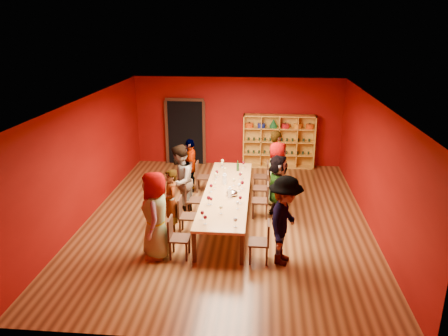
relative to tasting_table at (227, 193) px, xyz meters
The scene contains 45 objects.
room_shell 0.80m from the tasting_table, ahead, with size 7.10×9.10×3.04m.
tasting_table is the anchor object (origin of this frame).
doorway 4.80m from the tasting_table, 112.09° to the left, with size 1.40×0.17×2.30m.
shelving_unit 4.55m from the tasting_table, 72.08° to the left, with size 2.40×0.40×1.80m.
chair_person_left_0 2.18m from the tasting_table, 114.76° to the right, with size 0.42×0.42×0.89m.
person_left_0 2.39m from the tasting_table, 123.79° to the right, with size 0.92×0.50×1.88m, color pink.
chair_person_left_1 1.29m from the tasting_table, 135.75° to the right, with size 0.42×0.42×0.89m.
person_left_1 1.52m from the tasting_table, 144.14° to the right, with size 0.57×0.42×1.56m, color #C68589.
chair_person_left_2 0.94m from the tasting_table, behind, with size 0.42×0.42×0.89m.
person_left_2 1.23m from the tasting_table, behind, with size 0.91×0.50×1.86m, color white.
chair_person_left_4 2.03m from the tasting_table, 116.74° to the left, with size 0.42×0.42×0.89m.
person_left_4 2.17m from the tasting_table, 123.76° to the left, with size 0.92×0.42×1.57m, color #48494D.
chair_person_right_0 2.21m from the tasting_table, 65.53° to the right, with size 0.42×0.42×0.89m.
person_right_0 2.42m from the tasting_table, 56.22° to the right, with size 1.22×0.50×1.88m, color #546FAD.
chair_person_right_2 0.95m from the tasting_table, 12.27° to the left, with size 0.42×0.42×0.89m.
person_right_2 1.28m from the tasting_table, ahead, with size 1.54×0.44×1.66m, color #46464A.
chair_person_right_3 1.43m from the tasting_table, 49.83° to the left, with size 0.42×0.42×0.89m.
person_right_3 1.67m from the tasting_table, 40.38° to the left, with size 0.85×0.46×1.74m, color #4F4F54.
chair_person_right_4 2.21m from the tasting_table, 65.53° to the left, with size 0.42×0.42×0.89m.
person_right_4 2.37m from the tasting_table, 57.76° to the left, with size 0.67×0.49×1.83m, color #49494E.
wine_glass_0 0.37m from the tasting_table, ahead, with size 0.09×0.09×0.22m.
wine_glass_1 1.93m from the tasting_table, 98.62° to the left, with size 0.09×0.09×0.22m.
wine_glass_2 1.94m from the tasting_table, 98.60° to the right, with size 0.08×0.08×0.20m.
wine_glass_3 1.75m from the tasting_table, 102.63° to the right, with size 0.08×0.08×0.20m.
wine_glass_4 0.37m from the tasting_table, 161.24° to the left, with size 0.07×0.07×0.18m.
wine_glass_5 0.94m from the tasting_table, 108.10° to the right, with size 0.07×0.07×0.18m.
wine_glass_6 0.44m from the tasting_table, 67.71° to the left, with size 0.08×0.08×0.20m.
wine_glass_7 0.99m from the tasting_table, 110.77° to the right, with size 0.09×0.09×0.22m.
wine_glass_8 1.05m from the tasting_table, 109.87° to the left, with size 0.08×0.08×0.20m.
wine_glass_9 0.46m from the tasting_table, 22.48° to the left, with size 0.09×0.09×0.22m.
wine_glass_10 1.27m from the tasting_table, 97.02° to the left, with size 0.08×0.08×0.19m.
wine_glass_11 1.38m from the tasting_table, 90.51° to the right, with size 0.08×0.08×0.20m.
wine_glass_12 1.81m from the tasting_table, 99.14° to the left, with size 0.07×0.07×0.18m.
wine_glass_13 2.02m from the tasting_table, 80.20° to the right, with size 0.09×0.09×0.21m.
wine_glass_14 1.85m from the tasting_table, 79.84° to the left, with size 0.08×0.08×0.20m.
wine_glass_15 0.90m from the tasting_table, 71.09° to the left, with size 0.08×0.08×0.20m.
wine_glass_16 0.89m from the tasting_table, 64.17° to the right, with size 0.08×0.08×0.20m.
wine_glass_17 1.01m from the tasting_table, 70.88° to the left, with size 0.08×0.08×0.19m.
wine_glass_18 1.14m from the tasting_table, 72.79° to the right, with size 0.08×0.08×0.19m.
wine_glass_19 0.44m from the tasting_table, 164.73° to the right, with size 0.08×0.08×0.21m.
wine_glass_20 0.90m from the tasting_table, 114.74° to the left, with size 0.08×0.08×0.20m.
spittoon_bowl 0.35m from the tasting_table, 62.88° to the right, with size 0.28×0.28×0.15m, color #B1B4B8.
carafe_a 0.52m from the tasting_table, 101.42° to the left, with size 0.14×0.14×0.29m.
carafe_b 0.47m from the tasting_table, 76.07° to the right, with size 0.12×0.12×0.27m.
wine_bottle 1.58m from the tasting_table, 83.49° to the left, with size 0.09×0.09×0.30m.
Camera 1 is at (0.84, -10.05, 4.76)m, focal length 35.00 mm.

